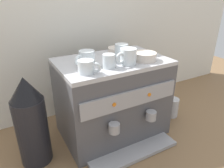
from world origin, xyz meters
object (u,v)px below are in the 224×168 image
at_px(coffee_grinder, 31,122).
at_px(espresso_machine, 112,98).
at_px(ceramic_cup_2, 122,52).
at_px(ceramic_bowl_0, 116,51).
at_px(ceramic_cup_3, 86,58).
at_px(ceramic_bowl_1, 145,57).
at_px(ceramic_cup_4, 87,67).
at_px(milk_pitcher, 172,107).
at_px(ceramic_cup_0, 109,61).
at_px(ceramic_cup_1, 128,57).

bearing_deg(coffee_grinder, espresso_machine, 2.52).
bearing_deg(ceramic_cup_2, ceramic_bowl_0, 76.92).
distance_m(ceramic_cup_2, coffee_grinder, 0.59).
bearing_deg(espresso_machine, ceramic_cup_3, -177.21).
height_order(espresso_machine, ceramic_cup_2, ceramic_cup_2).
bearing_deg(ceramic_cup_2, ceramic_bowl_1, -40.54).
height_order(ceramic_cup_4, ceramic_bowl_0, ceramic_cup_4).
bearing_deg(ceramic_cup_3, coffee_grinder, -177.62).
xyz_separation_m(ceramic_cup_2, ceramic_cup_4, (-0.25, -0.11, -0.01)).
relative_size(ceramic_cup_4, coffee_grinder, 0.20).
height_order(ceramic_bowl_0, milk_pitcher, ceramic_bowl_0).
xyz_separation_m(ceramic_cup_4, coffee_grinder, (-0.27, 0.10, -0.27)).
distance_m(ceramic_cup_0, ceramic_cup_3, 0.12).
bearing_deg(ceramic_cup_1, ceramic_cup_2, 74.71).
distance_m(ceramic_cup_1, ceramic_cup_4, 0.23).
distance_m(ceramic_cup_4, ceramic_bowl_0, 0.35).
height_order(ceramic_cup_3, ceramic_cup_4, ceramic_cup_3).
height_order(ceramic_cup_1, milk_pitcher, ceramic_cup_1).
distance_m(espresso_machine, milk_pitcher, 0.48).
height_order(ceramic_bowl_0, ceramic_bowl_1, ceramic_bowl_1).
xyz_separation_m(ceramic_cup_1, milk_pitcher, (0.42, 0.05, -0.45)).
height_order(ceramic_cup_2, ceramic_bowl_0, ceramic_cup_2).
xyz_separation_m(espresso_machine, ceramic_cup_0, (-0.07, -0.10, 0.27)).
xyz_separation_m(ceramic_cup_2, coffee_grinder, (-0.52, -0.01, -0.28)).
bearing_deg(ceramic_cup_3, ceramic_cup_2, -0.39).
xyz_separation_m(ceramic_bowl_0, coffee_grinder, (-0.54, -0.11, -0.26)).
xyz_separation_m(ceramic_cup_3, ceramic_cup_4, (-0.04, -0.11, -0.01)).
relative_size(ceramic_cup_0, milk_pitcher, 0.71).
bearing_deg(ceramic_cup_2, coffee_grinder, -178.74).
bearing_deg(ceramic_cup_1, ceramic_cup_4, -176.64).
height_order(ceramic_cup_1, coffee_grinder, ceramic_cup_1).
height_order(ceramic_cup_4, coffee_grinder, ceramic_cup_4).
relative_size(ceramic_cup_1, ceramic_bowl_0, 1.26).
relative_size(ceramic_bowl_1, coffee_grinder, 0.27).
xyz_separation_m(espresso_machine, ceramic_cup_3, (-0.16, -0.01, 0.27)).
bearing_deg(espresso_machine, ceramic_cup_1, -73.81).
bearing_deg(ceramic_cup_3, ceramic_cup_4, -111.65).
relative_size(ceramic_cup_2, coffee_grinder, 0.24).
relative_size(coffee_grinder, milk_pitcher, 3.52).
xyz_separation_m(ceramic_cup_2, ceramic_bowl_0, (0.02, 0.10, -0.02)).
distance_m(coffee_grinder, milk_pitcher, 0.93).
relative_size(ceramic_cup_0, ceramic_cup_3, 0.81).
distance_m(ceramic_cup_3, ceramic_bowl_1, 0.32).
bearing_deg(ceramic_cup_2, ceramic_cup_4, -157.10).
bearing_deg(ceramic_cup_4, coffee_grinder, 160.25).
distance_m(ceramic_bowl_0, milk_pitcher, 0.58).
relative_size(espresso_machine, milk_pitcher, 4.50).
bearing_deg(ceramic_cup_4, ceramic_bowl_1, 4.43).
height_order(espresso_machine, ceramic_bowl_1, ceramic_bowl_1).
bearing_deg(ceramic_bowl_0, ceramic_cup_0, -128.98).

